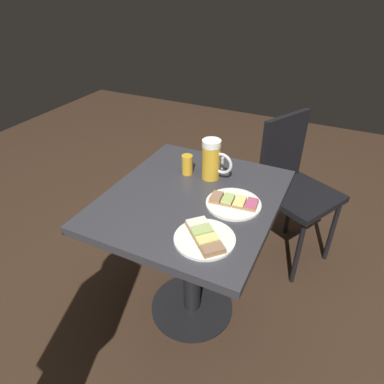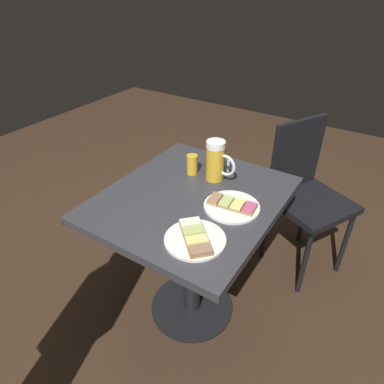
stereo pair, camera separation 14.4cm
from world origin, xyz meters
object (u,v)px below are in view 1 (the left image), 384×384
Objects in this scene: plate_far at (205,238)px; beer_glass_small at (187,165)px; beer_mug at (212,160)px; cafe_chair at (293,182)px; plate_near at (234,203)px; salt_shaker at (221,163)px.

plate_far is 0.48m from beer_glass_small.
cafe_chair is (-0.49, 0.31, -0.31)m from beer_mug.
beer_glass_small reaches higher than plate_far.
plate_near is 0.25m from beer_mug.
salt_shaker is at bearing -148.79° from plate_near.
salt_shaker is (-0.26, -0.16, 0.02)m from plate_near.
cafe_chair is (-0.50, 0.43, -0.26)m from beer_glass_small.
beer_glass_small is (0.01, -0.12, -0.05)m from beer_mug.
cafe_chair is at bearing 142.25° from salt_shaker.
plate_far is 0.45m from beer_mug.
beer_mug reaches higher than cafe_chair.
plate_far is (0.25, -0.02, 0.00)m from plate_near.
beer_glass_small is 0.17m from salt_shaker.
beer_mug is at bearing -134.20° from plate_near.
salt_shaker is at bearing 175.90° from beer_mug.
plate_near is 0.25m from plate_far.
plate_far is 0.53m from salt_shaker.
plate_far is 2.37× the size of beer_glass_small.
beer_mug is 0.13m from beer_glass_small.
beer_glass_small reaches higher than salt_shaker.
salt_shaker reaches higher than plate_near.
plate_near is at bearing 45.80° from beer_mug.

